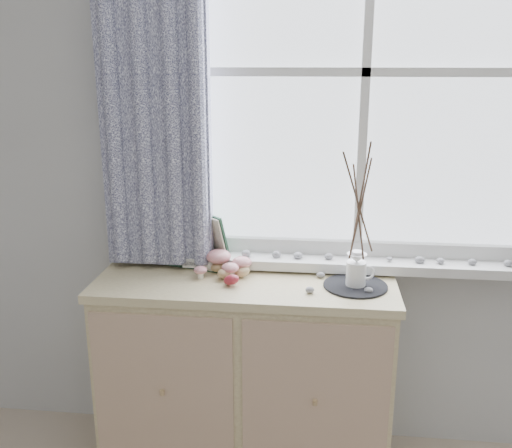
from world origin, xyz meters
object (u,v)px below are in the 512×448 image
toadstool_cluster (225,262)px  botanical_book (195,241)px  sideboard (245,375)px  twig_pitcher (360,203)px

toadstool_cluster → botanical_book: bearing=156.3°
toadstool_cluster → sideboard: bearing=-34.3°
botanical_book → toadstool_cluster: 0.16m
botanical_book → twig_pitcher: size_ratio=0.58×
sideboard → toadstool_cluster: toadstool_cluster is taller
sideboard → toadstool_cluster: 0.49m
sideboard → twig_pitcher: bearing=-1.8°
sideboard → twig_pitcher: (0.43, -0.01, 0.76)m
toadstool_cluster → twig_pitcher: (0.52, -0.08, 0.28)m
twig_pitcher → sideboard: bearing=177.0°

